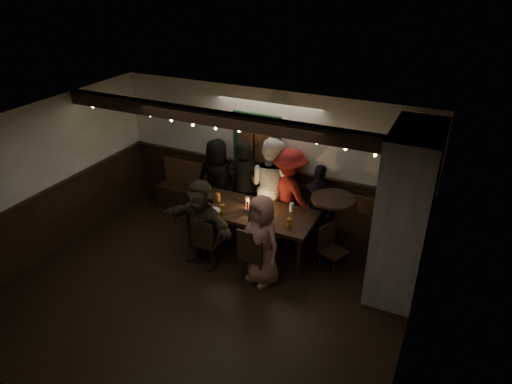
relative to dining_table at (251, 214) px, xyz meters
The scene contains 13 objects.
room 0.95m from the dining_table, ahead, with size 6.02×5.01×2.62m.
dining_table is the anchor object (origin of this frame).
chair_near_left 0.91m from the dining_table, 122.74° to the right, with size 0.41×0.41×0.89m.
chair_near_right 0.90m from the dining_table, 61.87° to the right, with size 0.46×0.46×0.96m.
chair_end 1.44m from the dining_table, ahead, with size 0.49×0.49×0.82m.
high_top 1.36m from the dining_table, 16.37° to the left, with size 0.72×0.72×1.15m.
person_a 1.26m from the dining_table, 146.24° to the left, with size 0.81×0.53×1.65m, color black.
person_b 0.90m from the dining_table, 124.61° to the left, with size 0.62×0.41×1.70m, color black.
person_c 0.80m from the dining_table, 87.27° to the left, with size 0.90×0.70×1.84m, color silver.
person_d 0.88m from the dining_table, 62.58° to the left, with size 1.09×0.63×1.69m, color maroon.
person_e 1.23m from the dining_table, 38.17° to the left, with size 0.88×0.37×1.50m, color black.
person_f 0.90m from the dining_table, 128.09° to the right, with size 1.43×0.46×1.54m, color #2E2619.
person_g 0.89m from the dining_table, 53.27° to the right, with size 0.74×0.48×1.51m, color #976758.
Camera 1 is at (3.15, -4.67, 4.64)m, focal length 32.00 mm.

